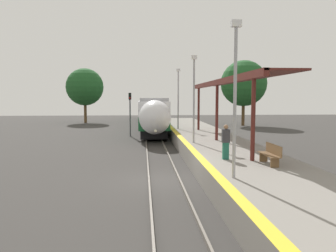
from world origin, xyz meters
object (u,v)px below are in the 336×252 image
at_px(lamppost_near, 235,89).
at_px(train, 150,110).
at_px(platform_bench, 271,154).
at_px(lamppost_far, 178,95).
at_px(person_waiting, 226,141).
at_px(lamppost_mid, 194,93).
at_px(railway_signal, 130,110).

bearing_deg(lamppost_near, train, 93.70).
distance_m(platform_bench, lamppost_near, 4.18).
relative_size(train, lamppost_far, 7.59).
bearing_deg(person_waiting, lamppost_mid, 95.84).
xyz_separation_m(train, platform_bench, (4.56, -33.24, -0.74)).
bearing_deg(railway_signal, lamppost_mid, -70.11).
bearing_deg(platform_bench, train, 97.81).
xyz_separation_m(platform_bench, lamppost_far, (-2.27, 16.75, 2.72)).
xyz_separation_m(person_waiting, railway_signal, (-5.21, 18.66, 0.83)).
height_order(person_waiting, lamppost_far, lamppost_far).
xyz_separation_m(platform_bench, lamppost_near, (-2.27, -2.22, 2.72)).
height_order(railway_signal, lamppost_far, lamppost_far).
bearing_deg(train, lamppost_near, -86.30).
relative_size(platform_bench, lamppost_near, 0.30).
xyz_separation_m(railway_signal, lamppost_far, (4.60, -3.25, 1.51)).
bearing_deg(lamppost_mid, train, 95.04).
height_order(platform_bench, railway_signal, railway_signal).
distance_m(lamppost_mid, lamppost_far, 9.48).
relative_size(person_waiting, railway_signal, 0.37).
xyz_separation_m(person_waiting, lamppost_far, (-0.61, 15.41, 2.34)).
relative_size(railway_signal, lamppost_far, 0.80).
bearing_deg(lamppost_far, lamppost_near, -90.00).
distance_m(person_waiting, railway_signal, 19.39).
height_order(platform_bench, lamppost_far, lamppost_far).
relative_size(train, lamppost_mid, 7.59).
height_order(train, lamppost_far, lamppost_far).
relative_size(person_waiting, lamppost_mid, 0.29).
bearing_deg(platform_bench, lamppost_near, -135.65).
height_order(train, railway_signal, railway_signal).
height_order(person_waiting, railway_signal, railway_signal).
bearing_deg(lamppost_far, train, 97.91).
height_order(train, lamppost_mid, lamppost_mid).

